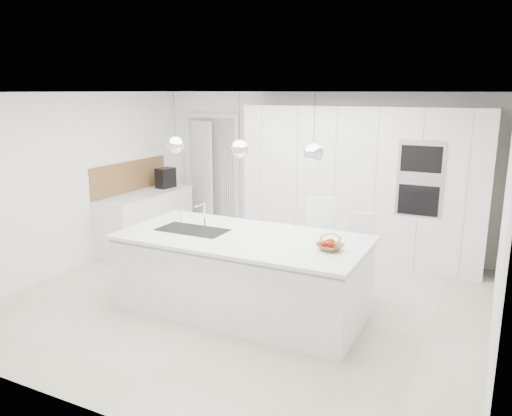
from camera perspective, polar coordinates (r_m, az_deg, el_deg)
The scene contains 28 objects.
floor at distance 6.27m, azimuth -1.24°, elevation -10.40°, with size 5.50×5.50×0.00m, color beige.
wall_back at distance 8.14m, azimuth 6.91°, elevation 4.22°, with size 5.50×5.50×0.00m, color white.
wall_left at distance 7.54m, azimuth -20.18°, elevation 2.78°, with size 5.00×5.00×0.00m, color white.
ceiling at distance 5.74m, azimuth -1.36°, elevation 13.09°, with size 5.50×5.50×0.00m, color white.
tall_cabinets at distance 7.64m, azimuth 11.79°, elevation 2.69°, with size 3.60×0.60×2.30m, color white.
oven_stack at distance 7.14m, azimuth 18.23°, elevation 3.19°, with size 0.62×0.04×1.05m, color #A5A5A8, non-canonical shape.
doorway_frame at distance 8.98m, azimuth -5.02°, elevation 3.66°, with size 1.11×0.08×2.13m, color white, non-canonical shape.
hallway_door at distance 9.07m, azimuth -6.53°, elevation 3.60°, with size 0.82×0.04×2.00m, color white.
radiator at distance 8.84m, azimuth -3.25°, elevation 2.39°, with size 0.32×0.04×1.40m, color white, non-canonical shape.
left_base_cabinets at distance 8.37m, azimuth -12.39°, elevation -1.48°, with size 0.60×1.80×0.86m, color white.
left_worktop at distance 8.27m, azimuth -12.54°, elevation 1.54°, with size 0.62×1.82×0.04m, color white.
oak_backsplash at distance 8.40m, azimuth -14.17°, elevation 3.51°, with size 0.02×1.80×0.50m, color olive.
island_base at distance 5.82m, azimuth -1.76°, elevation -7.76°, with size 2.80×1.20×0.86m, color white.
island_worktop at distance 5.72m, azimuth -1.55°, elevation -3.39°, with size 2.84×1.40×0.04m, color white.
island_sink at distance 6.01m, azimuth -7.27°, elevation -3.24°, with size 0.84×0.44×0.18m, color #3F3F42, non-canonical shape.
island_tap at distance 6.09m, azimuth -5.90°, elevation -0.75°, with size 0.02×0.02×0.30m, color white.
pendant_left at distance 5.91m, azimuth -9.20°, elevation 7.11°, with size 0.20×0.20×0.20m, color white.
pendant_mid at distance 5.47m, azimuth -1.87°, elevation 6.77°, with size 0.20×0.20×0.20m, color white.
pendant_right at distance 5.12m, azimuth 6.60°, elevation 6.25°, with size 0.20×0.20×0.20m, color white.
fruit_bowl at distance 5.26m, azimuth 8.46°, elevation -4.41°, with size 0.27×0.27×0.07m, color olive.
espresso_machine at distance 8.64m, azimuth -10.29°, elevation 3.41°, with size 0.20×0.32×0.34m, color black.
bar_stool_left at distance 6.28m, azimuth 6.89°, elevation -4.52°, with size 0.40×0.56×1.22m, color white, non-canonical shape.
bar_stool_right at distance 6.21m, azimuth 11.48°, elevation -5.64°, with size 0.35×0.49×1.07m, color white, non-canonical shape.
apple_a at distance 5.23m, azimuth 8.57°, elevation -4.15°, with size 0.07×0.07×0.07m, color #AD1B0C.
apple_b at distance 5.29m, azimuth 8.57°, elevation -3.91°, with size 0.08×0.08×0.08m, color #AD1B0C.
apple_c at distance 5.31m, azimuth 8.43°, elevation -3.87°, with size 0.07×0.07×0.07m, color #AD1B0C.
apple_extra_3 at distance 5.24m, azimuth 7.78°, elevation -4.10°, with size 0.07×0.07×0.07m, color #AD1B0C.
banana_bunch at distance 5.23m, azimuth 8.52°, elevation -3.48°, with size 0.23×0.23×0.03m, color yellow.
Camera 1 is at (2.67, -5.08, 2.52)m, focal length 35.00 mm.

